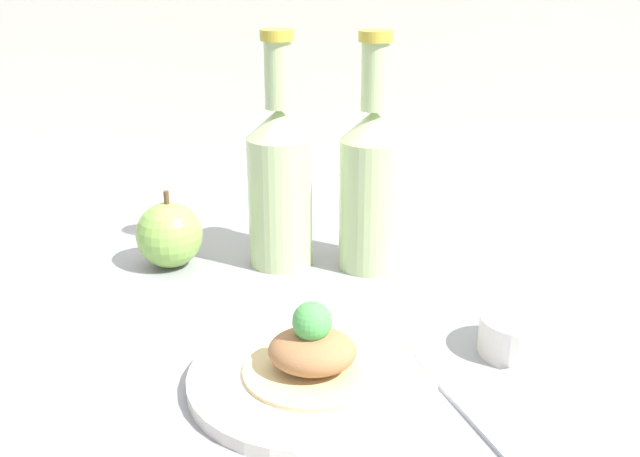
{
  "coord_description": "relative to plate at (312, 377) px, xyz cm",
  "views": [
    {
      "loc": [
        9.3,
        -68.23,
        36.59
      ],
      "look_at": [
        3.01,
        1.85,
        9.74
      ],
      "focal_mm": 42.0,
      "sensor_mm": 36.0,
      "label": 1
    }
  ],
  "objects": [
    {
      "name": "plated_food",
      "position": [
        0.0,
        -0.0,
        2.67
      ],
      "size": [
        12.24,
        12.24,
        6.83
      ],
      "color": "#D6BC7F",
      "rests_on": "plate"
    },
    {
      "name": "cider_bottle_left",
      "position": [
        -6.48,
        26.9,
        9.77
      ],
      "size": [
        7.66,
        7.66,
        27.82
      ],
      "color": "#B7D18E",
      "rests_on": "ground_plane"
    },
    {
      "name": "apple",
      "position": [
        -19.68,
        24.77,
        3.19
      ],
      "size": [
        7.96,
        7.96,
        9.48
      ],
      "color": "#84B74C",
      "rests_on": "ground_plane"
    },
    {
      "name": "napkin",
      "position": [
        21.51,
        -2.88,
        -0.4
      ],
      "size": [
        20.91,
        20.47,
        0.8
      ],
      "color": "#B7BCC6",
      "rests_on": "ground_plane"
    },
    {
      "name": "ground_plane",
      "position": [
        -3.54,
        11.6,
        -2.8
      ],
      "size": [
        180.0,
        110.0,
        4.0
      ],
      "primitive_type": "cube",
      "color": "gray"
    },
    {
      "name": "plate",
      "position": [
        0.0,
        0.0,
        0.0
      ],
      "size": [
        22.04,
        22.04,
        1.5
      ],
      "color": "silver",
      "rests_on": "ground_plane"
    },
    {
      "name": "cider_bottle_right",
      "position": [
        4.37,
        26.9,
        9.77
      ],
      "size": [
        7.66,
        7.66,
        27.82
      ],
      "color": "#B7D18E",
      "rests_on": "ground_plane"
    },
    {
      "name": "dipping_bowl",
      "position": [
        19.07,
        7.42,
        1.08
      ],
      "size": [
        7.76,
        7.76,
        3.76
      ],
      "color": "silver",
      "rests_on": "ground_plane"
    }
  ]
}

